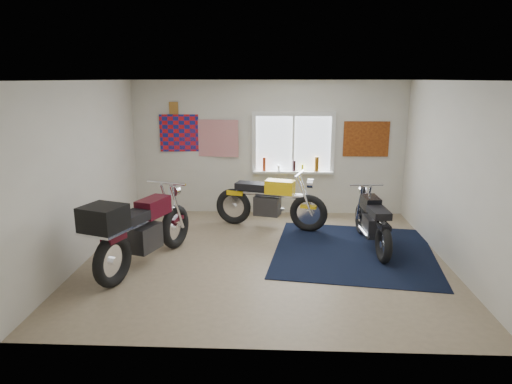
{
  "coord_description": "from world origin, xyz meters",
  "views": [
    {
      "loc": [
        0.16,
        -6.68,
        2.73
      ],
      "look_at": [
        -0.16,
        0.4,
        0.96
      ],
      "focal_mm": 32.0,
      "sensor_mm": 36.0,
      "label": 1
    }
  ],
  "objects_px": {
    "black_chrome_bike": "(372,223)",
    "maroon_tourer": "(139,230)",
    "navy_rug": "(354,251)",
    "yellow_triumph": "(270,203)"
  },
  "relations": [
    {
      "from": "navy_rug",
      "to": "maroon_tourer",
      "type": "bearing_deg",
      "value": -165.65
    },
    {
      "from": "navy_rug",
      "to": "black_chrome_bike",
      "type": "relative_size",
      "value": 1.37
    },
    {
      "from": "black_chrome_bike",
      "to": "maroon_tourer",
      "type": "distance_m",
      "value": 3.72
    },
    {
      "from": "navy_rug",
      "to": "maroon_tourer",
      "type": "height_order",
      "value": "maroon_tourer"
    },
    {
      "from": "yellow_triumph",
      "to": "black_chrome_bike",
      "type": "distance_m",
      "value": 1.96
    },
    {
      "from": "black_chrome_bike",
      "to": "maroon_tourer",
      "type": "relative_size",
      "value": 0.84
    },
    {
      "from": "navy_rug",
      "to": "maroon_tourer",
      "type": "xyz_separation_m",
      "value": [
        -3.24,
        -0.83,
        0.6
      ]
    },
    {
      "from": "yellow_triumph",
      "to": "maroon_tourer",
      "type": "relative_size",
      "value": 0.94
    },
    {
      "from": "yellow_triumph",
      "to": "maroon_tourer",
      "type": "xyz_separation_m",
      "value": [
        -1.86,
        -2.03,
        0.13
      ]
    },
    {
      "from": "yellow_triumph",
      "to": "maroon_tourer",
      "type": "distance_m",
      "value": 2.75
    }
  ]
}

